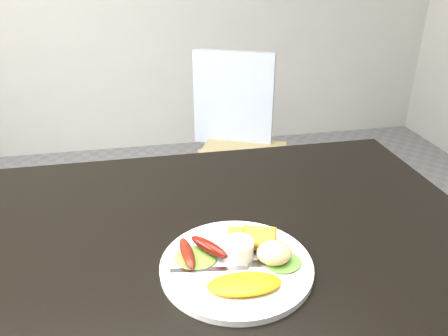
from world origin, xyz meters
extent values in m
cube|color=black|center=(0.00, 0.00, 0.73)|extent=(1.20, 0.80, 0.04)
cube|color=tan|center=(0.30, 0.96, 0.45)|extent=(0.49, 0.49, 0.04)
imported|color=navy|center=(0.02, 0.80, 0.65)|extent=(0.51, 0.38, 1.30)
cylinder|color=white|center=(0.03, -0.13, 0.76)|extent=(0.29, 0.29, 0.01)
ellipsoid|color=#63A131|center=(-0.04, -0.10, 0.77)|extent=(0.10, 0.10, 0.01)
ellipsoid|color=#508924|center=(0.12, -0.15, 0.77)|extent=(0.09, 0.08, 0.01)
ellipsoid|color=yellow|center=(0.03, -0.20, 0.77)|extent=(0.13, 0.07, 0.02)
ellipsoid|color=#5C0C0C|center=(-0.05, -0.11, 0.78)|extent=(0.03, 0.10, 0.02)
ellipsoid|color=#690E05|center=(-0.01, -0.10, 0.78)|extent=(0.07, 0.09, 0.02)
cylinder|color=white|center=(0.04, -0.11, 0.78)|extent=(0.07, 0.07, 0.04)
cube|color=brown|center=(0.07, -0.06, 0.77)|extent=(0.08, 0.08, 0.01)
cube|color=#966517|center=(0.09, -0.09, 0.78)|extent=(0.08, 0.08, 0.01)
ellipsoid|color=#F6F9A8|center=(0.10, -0.14, 0.79)|extent=(0.07, 0.07, 0.04)
cube|color=#ADAFB7|center=(-0.02, -0.14, 0.76)|extent=(0.14, 0.03, 0.00)
camera|label=1|loc=(-0.11, -0.76, 1.28)|focal=35.00mm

